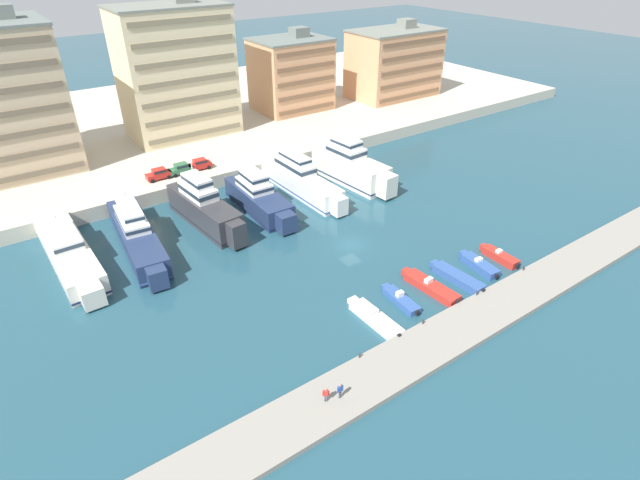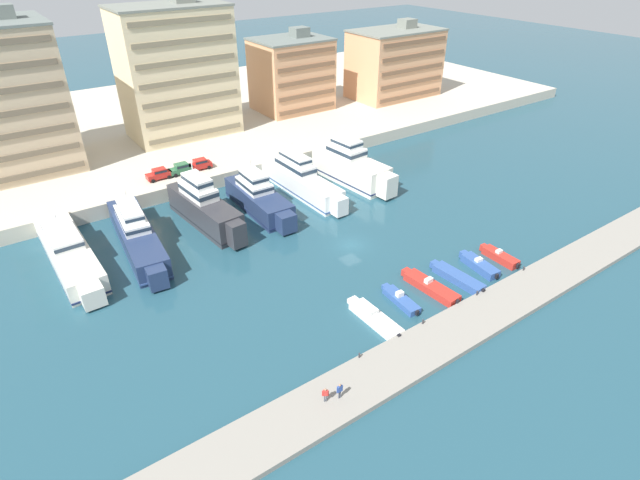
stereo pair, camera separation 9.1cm
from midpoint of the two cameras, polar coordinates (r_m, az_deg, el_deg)
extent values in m
plane|color=#234C5B|center=(69.71, 3.56, -0.56)|extent=(400.00, 400.00, 0.00)
cube|color=beige|center=(119.90, -15.57, 13.07)|extent=(180.00, 70.00, 2.37)
cube|color=gray|center=(58.03, 16.43, -9.25)|extent=(120.00, 5.76, 0.61)
cube|color=silver|center=(72.83, -26.71, -1.41)|extent=(5.02, 20.05, 2.86)
cube|color=silver|center=(63.47, -24.54, -5.77)|extent=(2.57, 2.34, 2.43)
cube|color=#192347|center=(73.29, -26.54, -2.02)|extent=(5.07, 20.25, 0.24)
cube|color=white|center=(73.14, -27.36, 0.51)|extent=(3.75, 8.46, 1.40)
cube|color=#233342|center=(73.07, -27.38, 0.61)|extent=(3.80, 8.54, 0.50)
cylinder|color=silver|center=(73.55, -27.86, 1.99)|extent=(0.16, 0.16, 1.80)
cube|color=silver|center=(82.33, -28.19, 1.44)|extent=(3.91, 0.99, 0.20)
cube|color=navy|center=(72.77, -20.11, 0.28)|extent=(5.94, 20.21, 3.07)
cube|color=navy|center=(63.52, -18.06, -4.09)|extent=(2.45, 2.27, 2.61)
cube|color=#334C7F|center=(73.27, -19.97, -0.39)|extent=(6.00, 20.41, 0.24)
cube|color=white|center=(73.05, -20.67, 2.28)|extent=(3.98, 8.63, 1.31)
cube|color=#233342|center=(72.99, -20.69, 2.37)|extent=(4.03, 8.71, 0.47)
cube|color=white|center=(72.48, -20.86, 3.15)|extent=(3.10, 6.73, 1.22)
cube|color=#233342|center=(72.43, -20.87, 3.24)|extent=(3.14, 6.80, 0.44)
cylinder|color=silver|center=(72.96, -21.27, 4.60)|extent=(0.16, 0.16, 1.80)
cube|color=navy|center=(82.27, -21.55, 3.14)|extent=(3.58, 1.22, 0.20)
cube|color=#333338|center=(75.69, -13.00, 3.22)|extent=(5.41, 16.08, 4.15)
cube|color=#333338|center=(68.79, -9.48, 0.68)|extent=(2.38, 2.19, 3.53)
cube|color=black|center=(76.32, -12.88, 2.33)|extent=(5.46, 16.24, 0.24)
cube|color=white|center=(75.35, -13.69, 5.50)|extent=(3.71, 6.88, 1.72)
cube|color=#233342|center=(75.28, -13.71, 5.62)|extent=(3.76, 6.95, 0.62)
cube|color=white|center=(74.69, -13.84, 6.59)|extent=(2.89, 5.37, 1.45)
cube|color=#233342|center=(74.63, -13.86, 6.69)|extent=(2.93, 5.42, 0.52)
cylinder|color=silver|center=(74.88, -14.36, 7.94)|extent=(0.16, 0.16, 1.80)
cube|color=#333338|center=(82.93, -15.70, 4.70)|extent=(3.48, 1.20, 0.20)
cube|color=navy|center=(78.49, -6.99, 4.52)|extent=(4.89, 15.03, 3.23)
cube|color=navy|center=(71.81, -3.87, 2.04)|extent=(2.55, 2.32, 2.74)
cube|color=#192347|center=(78.97, -6.94, 3.84)|extent=(4.94, 15.18, 0.24)
cube|color=white|center=(78.40, -7.48, 6.31)|extent=(3.68, 6.35, 1.33)
cube|color=#233342|center=(78.35, -7.49, 6.40)|extent=(3.73, 6.41, 0.48)
cube|color=white|center=(77.85, -7.55, 7.20)|extent=(2.87, 4.95, 1.33)
cube|color=#233342|center=(77.80, -7.55, 7.29)|extent=(2.91, 5.00, 0.48)
cylinder|color=silver|center=(78.01, -7.95, 8.48)|extent=(0.16, 0.16, 1.80)
cube|color=navy|center=(85.29, -9.43, 6.07)|extent=(3.87, 0.99, 0.20)
cube|color=white|center=(83.65, -2.20, 6.55)|extent=(4.37, 19.15, 3.31)
cube|color=white|center=(76.10, 2.25, 3.94)|extent=(2.20, 2.01, 2.82)
cube|color=#334C7F|center=(84.11, -2.18, 5.89)|extent=(4.42, 19.34, 0.24)
cube|color=white|center=(83.71, -2.79, 8.46)|extent=(3.24, 8.08, 1.76)
cube|color=#233342|center=(83.64, -2.80, 8.57)|extent=(3.28, 8.16, 0.64)
cube|color=white|center=(83.14, -2.82, 9.39)|extent=(2.53, 6.30, 1.18)
cube|color=#233342|center=(83.10, -2.82, 9.46)|extent=(2.56, 6.36, 0.42)
cylinder|color=silver|center=(83.53, -3.31, 10.58)|extent=(0.16, 0.16, 1.80)
cube|color=white|center=(91.69, -5.76, 8.23)|extent=(3.34, 0.98, 0.20)
cube|color=silver|center=(87.52, 3.53, 8.05)|extent=(6.12, 15.54, 4.32)
cube|color=silver|center=(81.93, 7.68, 6.19)|extent=(2.89, 2.66, 3.68)
cube|color=#192347|center=(88.09, 3.50, 7.21)|extent=(6.18, 15.70, 0.24)
cube|color=white|center=(87.14, 3.08, 10.11)|extent=(4.33, 6.67, 1.73)
cube|color=#233342|center=(87.07, 3.09, 10.22)|extent=(4.38, 6.74, 0.62)
cube|color=white|center=(86.59, 3.11, 11.05)|extent=(3.38, 5.20, 1.30)
cube|color=#233342|center=(86.55, 3.12, 11.13)|extent=(3.42, 5.26, 0.47)
cylinder|color=silver|center=(86.73, 2.71, 12.18)|extent=(0.16, 0.16, 1.80)
cube|color=silver|center=(93.45, 0.13, 9.04)|extent=(4.23, 1.23, 0.20)
cube|color=white|center=(56.66, 6.44, -8.97)|extent=(2.26, 7.06, 0.74)
cube|color=white|center=(58.90, 3.90, -6.99)|extent=(1.19, 0.98, 0.63)
cube|color=silver|center=(56.52, 6.13, -8.19)|extent=(1.19, 0.62, 0.59)
cube|color=#283847|center=(56.62, 5.94, -7.97)|extent=(1.07, 0.10, 0.35)
cube|color=black|center=(54.63, 9.06, -10.84)|extent=(0.36, 0.29, 0.60)
cube|color=#33569E|center=(59.63, 9.32, -6.82)|extent=(1.96, 5.39, 0.78)
cube|color=#33569E|center=(61.40, 7.60, -5.37)|extent=(0.91, 0.77, 0.66)
cube|color=silver|center=(59.44, 9.14, -6.10)|extent=(0.91, 0.66, 0.60)
cube|color=#283847|center=(59.55, 8.98, -5.89)|extent=(0.79, 0.14, 0.36)
cube|color=black|center=(57.93, 11.09, -8.16)|extent=(0.38, 0.31, 0.60)
cube|color=red|center=(62.14, 12.66, -5.32)|extent=(2.45, 7.49, 1.00)
cube|color=red|center=(64.14, 9.89, -3.67)|extent=(1.12, 0.94, 0.85)
cube|color=silver|center=(61.95, 12.35, -4.52)|extent=(1.10, 0.67, 0.55)
cube|color=#283847|center=(62.04, 12.16, -4.34)|extent=(0.97, 0.15, 0.33)
cube|color=black|center=(60.33, 15.48, -6.86)|extent=(0.38, 0.30, 0.60)
cube|color=#33569E|center=(64.56, 15.58, -4.22)|extent=(2.24, 7.03, 0.98)
cube|color=#33569E|center=(66.35, 13.00, -2.74)|extent=(1.05, 0.88, 0.84)
cube|color=black|center=(62.94, 18.20, -5.58)|extent=(0.38, 0.30, 0.60)
cube|color=#33569E|center=(67.59, 17.86, -2.82)|extent=(2.30, 5.51, 1.06)
cube|color=#33569E|center=(69.28, 16.15, -1.61)|extent=(1.03, 0.88, 0.90)
cube|color=silver|center=(67.42, 17.73, -2.14)|extent=(1.01, 0.70, 0.41)
cube|color=#283847|center=(67.54, 17.58, -1.99)|extent=(0.87, 0.17, 0.24)
cube|color=black|center=(66.01, 19.59, -3.92)|extent=(0.39, 0.32, 0.60)
cube|color=red|center=(70.28, 19.96, -1.84)|extent=(1.58, 5.08, 1.03)
cube|color=red|center=(71.62, 18.22, -0.82)|extent=(0.84, 0.69, 0.88)
cube|color=silver|center=(70.10, 19.83, -1.22)|extent=(0.84, 0.61, 0.38)
cube|color=#283847|center=(70.20, 19.66, -1.08)|extent=(0.75, 0.09, 0.23)
cube|color=black|center=(69.01, 21.71, -2.75)|extent=(0.36, 0.29, 0.60)
cube|color=red|center=(87.08, -17.89, 7.08)|extent=(4.10, 1.71, 0.80)
cube|color=red|center=(86.83, -17.88, 7.55)|extent=(2.10, 1.56, 0.68)
cube|color=#1E2833|center=(86.83, -17.88, 7.55)|extent=(2.06, 1.58, 0.37)
cylinder|color=black|center=(86.16, -18.50, 6.41)|extent=(0.64, 0.22, 0.64)
cylinder|color=black|center=(87.67, -18.86, 6.78)|extent=(0.64, 0.22, 0.64)
cylinder|color=black|center=(86.83, -16.83, 6.90)|extent=(0.64, 0.22, 0.64)
cylinder|color=black|center=(88.33, -17.21, 7.26)|extent=(0.64, 0.22, 0.64)
cube|color=#2D6642|center=(88.07, -15.57, 7.74)|extent=(4.12, 1.76, 0.80)
cube|color=#2D6642|center=(87.84, -15.55, 8.20)|extent=(2.12, 1.59, 0.68)
cube|color=#1E2833|center=(87.84, -15.55, 8.20)|extent=(2.08, 1.61, 0.37)
cylinder|color=black|center=(87.09, -16.14, 7.08)|extent=(0.64, 0.23, 0.64)
cylinder|color=black|center=(88.58, -16.55, 7.44)|extent=(0.64, 0.23, 0.64)
cylinder|color=black|center=(87.91, -14.51, 7.56)|extent=(0.64, 0.23, 0.64)
cylinder|color=black|center=(89.38, -14.94, 7.90)|extent=(0.64, 0.23, 0.64)
cube|color=red|center=(89.08, -13.57, 8.29)|extent=(4.14, 1.81, 0.80)
cube|color=red|center=(88.84, -13.54, 8.75)|extent=(2.14, 1.62, 0.68)
cube|color=#1E2833|center=(88.84, -13.54, 8.75)|extent=(2.10, 1.63, 0.37)
cylinder|color=black|center=(88.09, -14.15, 7.66)|extent=(0.65, 0.24, 0.64)
cylinder|color=black|center=(89.58, -14.54, 8.01)|extent=(0.65, 0.24, 0.64)
cylinder|color=black|center=(88.90, -12.52, 8.10)|extent=(0.65, 0.24, 0.64)
cylinder|color=black|center=(90.38, -12.94, 8.44)|extent=(0.65, 0.24, 0.64)
cube|color=#C6AD89|center=(98.22, -31.81, 13.47)|extent=(15.56, 16.20, 23.24)
cube|color=#6D5F4B|center=(93.33, -29.51, 6.69)|extent=(14.31, 0.24, 0.90)
cube|color=#6D5F4B|center=(92.21, -30.05, 8.54)|extent=(14.31, 0.24, 0.90)
cube|color=#6D5F4B|center=(91.19, -30.60, 10.44)|extent=(14.31, 0.24, 0.90)
cube|color=#6D5F4B|center=(90.29, -31.18, 12.38)|extent=(14.31, 0.24, 0.90)
cube|color=#6D5F4B|center=(89.50, -31.77, 14.35)|extent=(14.31, 0.24, 0.90)
cube|color=#6D5F4B|center=(88.83, -32.39, 16.35)|extent=(14.31, 0.24, 0.90)
cube|color=slate|center=(96.16, -32.68, 21.13)|extent=(3.60, 3.20, 2.00)
cube|color=beige|center=(104.54, -16.01, 17.81)|extent=(20.34, 12.29, 23.58)
cube|color=#7E7359|center=(101.64, -13.89, 11.75)|extent=(18.72, 0.24, 0.90)
cube|color=#7E7359|center=(100.59, -14.14, 13.54)|extent=(18.72, 0.24, 0.90)
cube|color=#7E7359|center=(99.65, -14.39, 15.38)|extent=(18.72, 0.24, 0.90)
cube|color=#7E7359|center=(98.82, -14.66, 17.25)|extent=(18.72, 0.24, 0.90)
cube|color=#7E7359|center=(98.10, -14.93, 19.14)|extent=(18.72, 0.24, 0.90)
cube|color=#7E7359|center=(97.48, -15.22, 21.06)|extent=(18.72, 0.24, 0.90)
cube|color=#7E7359|center=(96.98, -15.52, 23.01)|extent=(18.72, 0.24, 0.90)
cube|color=gray|center=(102.59, -17.08, 24.28)|extent=(20.75, 12.54, 0.40)
cube|color=tan|center=(118.36, -3.26, 18.28)|extent=(15.84, 12.53, 15.02)
cube|color=brown|center=(114.74, -1.41, 14.78)|extent=(14.58, 0.24, 0.90)
cube|color=brown|center=(113.91, -1.43, 16.23)|extent=(14.58, 0.24, 0.90)
cube|color=brown|center=(113.15, -1.46, 17.69)|extent=(14.58, 0.24, 0.90)
cube|color=brown|center=(112.47, -1.48, 19.18)|extent=(14.58, 0.24, 0.90)
cube|color=brown|center=(111.86, -1.50, 20.68)|extent=(14.58, 0.24, 0.90)
cube|color=slate|center=(116.84, -3.38, 21.96)|extent=(16.16, 12.79, 0.40)
cube|color=slate|center=(117.90, -2.34, 22.66)|extent=(3.60, 3.20, 2.00)
cube|color=tan|center=(130.03, 8.51, 19.25)|extent=(21.19, 12.77, 15.17)
cube|color=brown|center=(126.93, 10.32, 15.97)|extent=(19.50, 0.24, 0.90)
cube|color=brown|center=(126.17, 10.46, 17.29)|extent=(19.50, 0.24, 0.90)
cube|color=brown|center=(125.48, 10.60, 18.63)|extent=(19.50, 0.24, 0.90)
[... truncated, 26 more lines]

